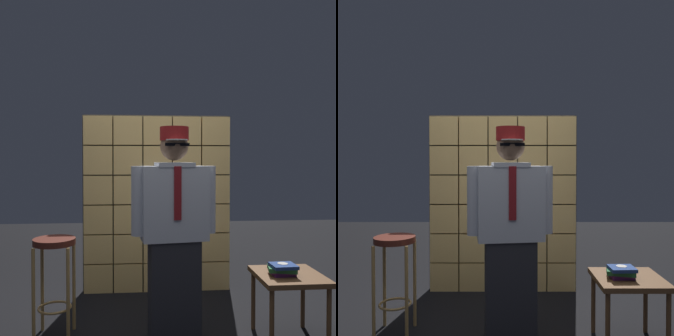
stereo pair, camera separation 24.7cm
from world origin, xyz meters
TOP-DOWN VIEW (x-y plane):
  - glass_block_wall at (0.00, 1.47)m, footprint 1.65×0.10m
  - standing_person at (0.07, 0.27)m, footprint 0.69×0.32m
  - bar_stool at (-0.90, 0.45)m, footprint 0.34×0.34m
  - side_table at (0.99, 0.24)m, footprint 0.52×0.52m
  - book_stack at (0.92, 0.21)m, footprint 0.24×0.20m
  - coffee_mug at (0.93, 0.21)m, footprint 0.13×0.08m

SIDE VIEW (x-z plane):
  - side_table at x=0.99m, z-range 0.20..0.74m
  - coffee_mug at x=0.93m, z-range 0.54..0.63m
  - book_stack at x=0.92m, z-range 0.54..0.63m
  - bar_stool at x=-0.90m, z-range 0.20..1.01m
  - standing_person at x=0.07m, z-range 0.04..1.75m
  - glass_block_wall at x=0.00m, z-range -0.02..1.95m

